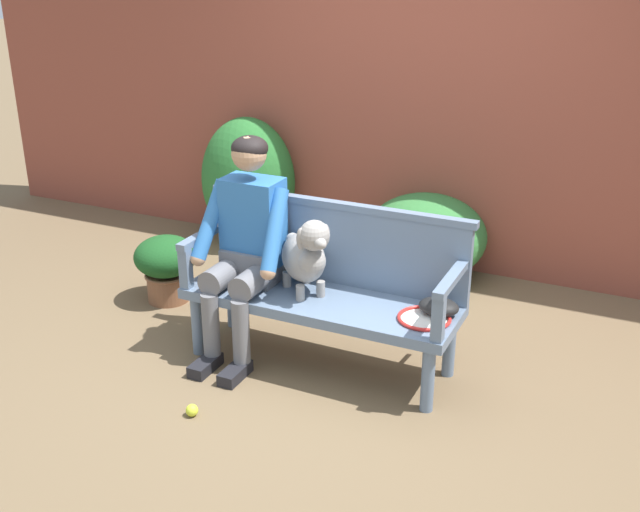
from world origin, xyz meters
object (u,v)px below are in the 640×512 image
object	(u,v)px
garden_bench	(320,306)
baseball_glove	(439,307)
tennis_racket	(426,316)
dog_on_bench	(306,255)
potted_plant	(166,264)
person_seated	(246,240)
tennis_ball	(192,410)

from	to	relation	value
garden_bench	baseball_glove	xyz separation A→B (m)	(0.67, 0.07, 0.10)
tennis_racket	baseball_glove	xyz separation A→B (m)	(0.05, 0.07, 0.04)
garden_bench	dog_on_bench	distance (m)	0.31
garden_bench	dog_on_bench	world-z (taller)	dog_on_bench
potted_plant	garden_bench	bearing A→B (deg)	-14.30
baseball_glove	potted_plant	size ratio (longest dim) A/B	0.47
person_seated	potted_plant	distance (m)	1.02
dog_on_bench	potted_plant	world-z (taller)	dog_on_bench
garden_bench	person_seated	world-z (taller)	person_seated
garden_bench	tennis_ball	bearing A→B (deg)	-115.85
garden_bench	dog_on_bench	bearing A→B (deg)	178.94
tennis_ball	potted_plant	bearing A→B (deg)	130.44
dog_on_bench	potted_plant	bearing A→B (deg)	164.81
dog_on_bench	potted_plant	xyz separation A→B (m)	(-1.23, 0.34, -0.40)
tennis_ball	tennis_racket	bearing A→B (deg)	37.80
tennis_racket	potted_plant	distance (m)	1.99
dog_on_bench	baseball_glove	distance (m)	0.79
dog_on_bench	tennis_ball	size ratio (longest dim) A/B	7.30
person_seated	dog_on_bench	bearing A→B (deg)	2.36
dog_on_bench	person_seated	bearing A→B (deg)	-177.64
tennis_racket	baseball_glove	distance (m)	0.09
person_seated	tennis_ball	distance (m)	1.02
garden_bench	tennis_racket	distance (m)	0.63
garden_bench	tennis_ball	xyz separation A→B (m)	(-0.38, -0.77, -0.34)
garden_bench	tennis_ball	world-z (taller)	garden_bench
dog_on_bench	baseball_glove	world-z (taller)	dog_on_bench
tennis_racket	tennis_ball	distance (m)	1.33
dog_on_bench	tennis_ball	xyz separation A→B (m)	(-0.29, -0.78, -0.64)
person_seated	baseball_glove	size ratio (longest dim) A/B	5.92
garden_bench	person_seated	xyz separation A→B (m)	(-0.46, -0.01, 0.33)
tennis_racket	potted_plant	size ratio (longest dim) A/B	1.23
dog_on_bench	potted_plant	size ratio (longest dim) A/B	1.04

